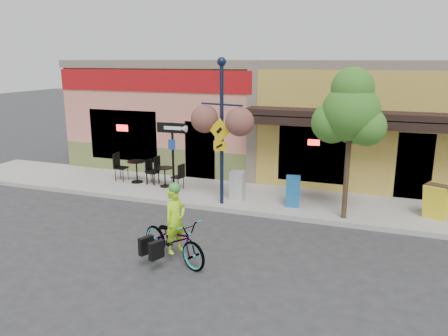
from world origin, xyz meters
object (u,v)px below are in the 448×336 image
at_px(building, 301,114).
at_px(cyclist_rider, 176,230).
at_px(newspaper_box_grey, 237,185).
at_px(lamp_post, 222,133).
at_px(bicycle, 174,240).
at_px(street_tree, 349,144).
at_px(one_way_sign, 173,162).
at_px(newspaper_box_blue, 293,191).

height_order(building, cyclist_rider, building).
bearing_deg(newspaper_box_grey, lamp_post, -120.28).
bearing_deg(bicycle, building, 18.18).
xyz_separation_m(building, street_tree, (2.50, -6.64, 0.03)).
height_order(bicycle, one_way_sign, one_way_sign).
bearing_deg(one_way_sign, lamp_post, 7.56).
bearing_deg(newspaper_box_blue, lamp_post, -176.56).
xyz_separation_m(building, newspaper_box_blue, (0.92, -6.11, -1.63)).
xyz_separation_m(cyclist_rider, lamp_post, (-0.29, 3.87, 1.61)).
distance_m(bicycle, newspaper_box_grey, 4.43).
xyz_separation_m(cyclist_rider, street_tree, (3.42, 3.84, 1.51)).
bearing_deg(cyclist_rider, newspaper_box_blue, 0.63).
distance_m(one_way_sign, newspaper_box_blue, 3.82).
height_order(lamp_post, newspaper_box_grey, lamp_post).
xyz_separation_m(lamp_post, newspaper_box_grey, (0.33, 0.56, -1.77)).
relative_size(lamp_post, newspaper_box_blue, 4.75).
bearing_deg(street_tree, building, 110.60).
distance_m(one_way_sign, newspaper_box_grey, 2.18).
distance_m(cyclist_rider, one_way_sign, 4.11).
height_order(one_way_sign, newspaper_box_blue, one_way_sign).
bearing_deg(cyclist_rider, lamp_post, 27.79).
bearing_deg(newspaper_box_grey, building, 81.58).
height_order(building, lamp_post, lamp_post).
relative_size(cyclist_rider, one_way_sign, 0.61).
bearing_deg(bicycle, one_way_sign, 49.58).
bearing_deg(cyclist_rider, one_way_sign, 50.21).
relative_size(one_way_sign, newspaper_box_blue, 2.66).
distance_m(building, street_tree, 7.09).
height_order(building, one_way_sign, building).
distance_m(lamp_post, newspaper_box_grey, 1.89).
relative_size(lamp_post, street_tree, 1.05).
height_order(lamp_post, one_way_sign, lamp_post).
xyz_separation_m(bicycle, street_tree, (3.47, 3.84, 1.75)).
height_order(cyclist_rider, street_tree, street_tree).
bearing_deg(cyclist_rider, street_tree, -18.20).
xyz_separation_m(bicycle, one_way_sign, (-1.78, 3.63, 0.87)).
distance_m(building, one_way_sign, 7.43).
relative_size(bicycle, one_way_sign, 0.81).
relative_size(bicycle, cyclist_rider, 1.32).
bearing_deg(street_tree, bicycle, -132.10).
bearing_deg(newspaper_box_grey, one_way_sign, -156.91).
height_order(cyclist_rider, one_way_sign, one_way_sign).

